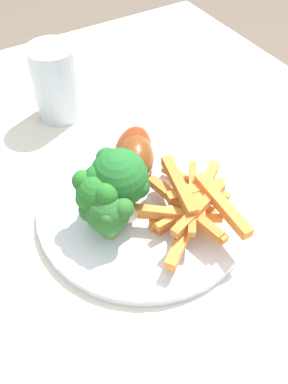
% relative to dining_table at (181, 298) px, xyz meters
% --- Properties ---
extents(dining_table, '(1.04, 0.71, 0.75)m').
position_rel_dining_table_xyz_m(dining_table, '(0.00, 0.00, 0.00)').
color(dining_table, silver).
rests_on(dining_table, ground_plane).
extents(dinner_plate, '(0.25, 0.25, 0.01)m').
position_rel_dining_table_xyz_m(dinner_plate, '(-0.07, -0.02, 0.13)').
color(dinner_plate, silver).
rests_on(dinner_plate, dining_table).
extents(broccoli_floret_front, '(0.05, 0.05, 0.06)m').
position_rel_dining_table_xyz_m(broccoli_floret_front, '(-0.05, -0.07, 0.17)').
color(broccoli_floret_front, '#73BB55').
rests_on(broccoli_floret_front, dinner_plate).
extents(broccoli_floret_middle, '(0.07, 0.07, 0.08)m').
position_rel_dining_table_xyz_m(broccoli_floret_middle, '(-0.07, -0.05, 0.19)').
color(broccoli_floret_middle, '#73A14F').
rests_on(broccoli_floret_middle, dinner_plate).
extents(broccoli_floret_back, '(0.06, 0.05, 0.07)m').
position_rel_dining_table_xyz_m(broccoli_floret_back, '(-0.07, -0.07, 0.18)').
color(broccoli_floret_back, '#93BB5E').
rests_on(broccoli_floret_back, dinner_plate).
extents(carrot_fries_pile, '(0.14, 0.13, 0.04)m').
position_rel_dining_table_xyz_m(carrot_fries_pile, '(-0.02, 0.01, 0.16)').
color(carrot_fries_pile, orange).
rests_on(carrot_fries_pile, dinner_plate).
extents(chicken_drumstick_near, '(0.11, 0.10, 0.04)m').
position_rel_dining_table_xyz_m(chicken_drumstick_near, '(-0.13, 0.00, 0.16)').
color(chicken_drumstick_near, '#5A1C0B').
rests_on(chicken_drumstick_near, dinner_plate).
extents(chicken_drumstick_far, '(0.12, 0.09, 0.05)m').
position_rel_dining_table_xyz_m(chicken_drumstick_far, '(-0.11, -0.01, 0.16)').
color(chicken_drumstick_far, '#53240D').
rests_on(chicken_drumstick_far, dinner_plate).
extents(water_glass, '(0.07, 0.07, 0.11)m').
position_rel_dining_table_xyz_m(water_glass, '(-0.29, -0.03, 0.18)').
color(water_glass, silver).
rests_on(water_glass, dining_table).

